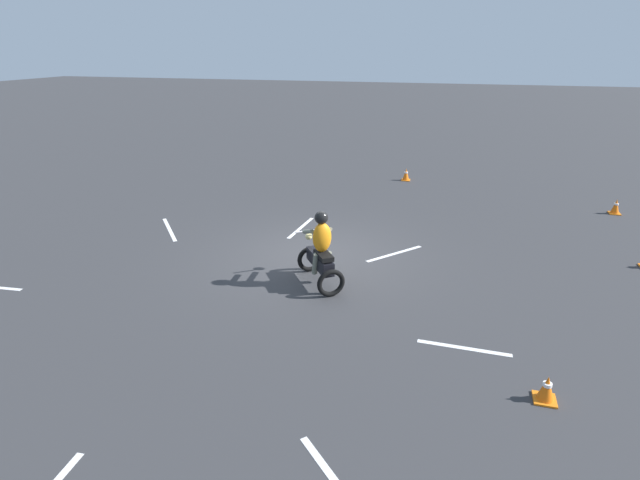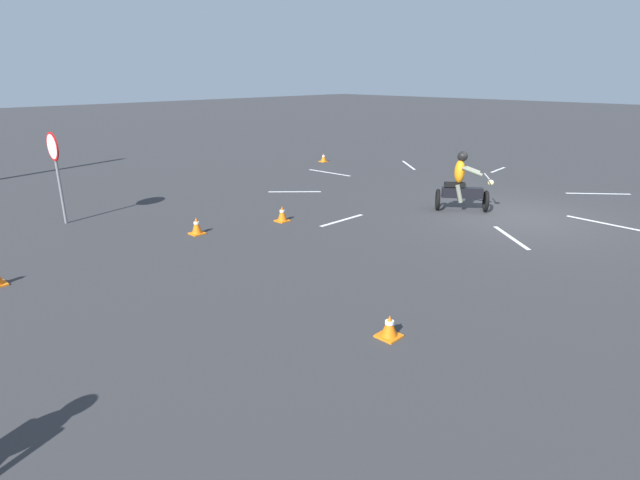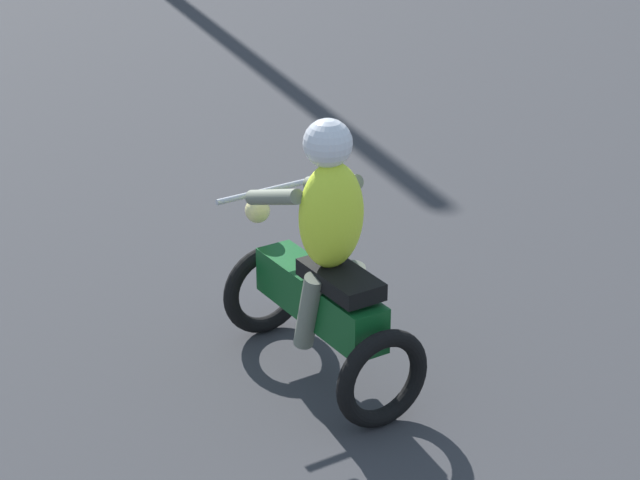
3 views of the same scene
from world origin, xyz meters
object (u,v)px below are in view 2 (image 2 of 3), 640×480
Objects in this scene: stop_sign at (55,159)px; traffic_cone_far_left at (389,327)px; motorcycle_rider_foreground at (462,185)px; traffic_cone_mid_left at (197,226)px; traffic_cone_far_right at (324,158)px; traffic_cone_mid_center at (282,214)px.

stop_sign is 6.63× the size of traffic_cone_far_left.
traffic_cone_far_left is at bearing -13.85° from motorcycle_rider_foreground.
traffic_cone_mid_left is 1.15× the size of traffic_cone_far_right.
stop_sign is at bearing 46.17° from traffic_cone_mid_center.
traffic_cone_far_right is 1.04× the size of traffic_cone_far_left.
stop_sign is at bearing -74.79° from motorcycle_rider_foreground.
traffic_cone_mid_center is at bearing -133.83° from stop_sign.
traffic_cone_mid_center reaches higher than traffic_cone_far_left.
traffic_cone_mid_center is 2.24m from traffic_cone_mid_left.
traffic_cone_mid_left is (-3.20, -1.86, -1.44)m from stop_sign.
traffic_cone_far_right reaches higher than traffic_cone_far_left.
motorcycle_rider_foreground is at bearing -128.99° from stop_sign.
motorcycle_rider_foreground is 5.01m from traffic_cone_mid_center.
traffic_cone_mid_left reaches higher than traffic_cone_mid_center.
stop_sign reaches higher than traffic_cone_mid_left.
traffic_cone_far_left is (-5.60, 2.90, -0.03)m from traffic_cone_mid_center.
traffic_cone_far_left is at bearing 152.64° from traffic_cone_mid_center.
motorcycle_rider_foreground reaches higher than traffic_cone_mid_left.
stop_sign is at bearing 6.65° from traffic_cone_far_left.
stop_sign is 5.73m from traffic_cone_mid_center.
traffic_cone_far_right is at bearing -81.16° from stop_sign.
traffic_cone_mid_left reaches higher than traffic_cone_far_left.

